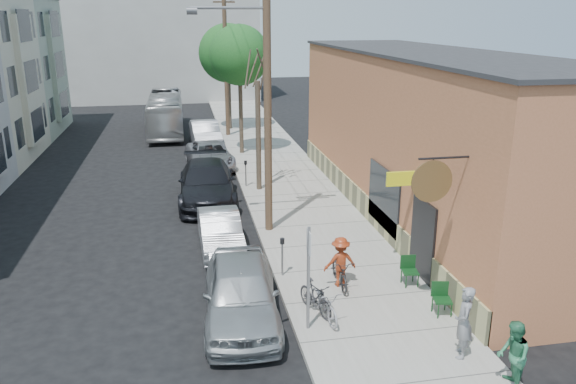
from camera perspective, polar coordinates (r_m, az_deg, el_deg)
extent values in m
plane|color=black|center=(17.72, -7.94, -9.16)|extent=(120.00, 120.00, 0.00)
cube|color=#9C9990|center=(28.38, -0.57, 1.46)|extent=(4.50, 58.00, 0.15)
cube|color=#B56943|center=(23.40, 13.65, 5.52)|extent=(5.00, 20.00, 6.50)
cube|color=#2B2B2D|center=(22.98, 14.25, 13.59)|extent=(5.20, 20.20, 0.12)
cube|color=tan|center=(23.20, 7.48, -1.15)|extent=(0.10, 20.00, 1.10)
cube|color=black|center=(17.70, 13.53, -4.91)|extent=(0.10, 1.60, 2.60)
cube|color=black|center=(20.64, 9.70, -0.55)|extent=(0.08, 3.00, 2.20)
cylinder|color=brown|center=(14.60, 14.40, 1.05)|extent=(1.10, 0.06, 1.10)
cube|color=yellow|center=(17.63, 11.51, 1.34)|extent=(1.00, 0.08, 0.45)
cube|color=beige|center=(35.13, -25.44, 10.25)|extent=(1.10, 3.20, 7.00)
cube|color=#95A088|center=(43.53, -26.48, 11.20)|extent=(6.00, 8.00, 9.00)
cube|color=#95A088|center=(42.89, -22.88, 11.58)|extent=(1.10, 3.20, 7.00)
cube|color=#ADACA7|center=(57.91, -12.59, 15.16)|extent=(18.00, 8.00, 12.00)
cube|color=slate|center=(14.32, 2.08, -8.82)|extent=(0.07, 0.07, 2.80)
cube|color=silver|center=(13.91, 2.13, -5.12)|extent=(0.02, 0.45, 0.60)
cylinder|color=slate|center=(17.49, -0.58, -6.82)|extent=(0.06, 0.06, 1.10)
cylinder|color=black|center=(17.25, -0.58, -5.00)|extent=(0.14, 0.14, 0.18)
cylinder|color=slate|center=(26.65, -4.30, 1.74)|extent=(0.06, 0.06, 1.10)
cylinder|color=black|center=(26.49, -4.33, 2.99)|extent=(0.14, 0.14, 0.18)
cylinder|color=#503A28|center=(20.12, -2.09, 9.61)|extent=(0.28, 0.28, 10.00)
cylinder|color=slate|center=(19.72, -9.75, 17.68)|extent=(0.35, 0.24, 0.24)
cylinder|color=#503A28|center=(38.04, -6.34, 13.20)|extent=(0.28, 0.28, 10.00)
cube|color=#503A28|center=(37.95, -6.53, 18.63)|extent=(1.40, 0.10, 0.10)
cylinder|color=#44392C|center=(25.72, -3.04, 5.67)|extent=(0.24, 0.24, 5.00)
cylinder|color=#44392C|center=(32.98, -4.82, 8.51)|extent=(0.24, 0.24, 5.31)
sphere|color=#205D22|center=(32.66, -4.96, 13.70)|extent=(3.41, 3.41, 3.41)
cylinder|color=#44392C|center=(40.58, -5.99, 9.90)|extent=(0.24, 0.24, 4.97)
sphere|color=#205D22|center=(40.31, -6.11, 13.85)|extent=(4.06, 4.06, 4.06)
imported|color=gray|center=(14.09, 17.43, -12.50)|extent=(0.64, 0.76, 1.78)
imported|color=#317C54|center=(13.37, 21.88, -15.22)|extent=(0.84, 0.94, 1.59)
imported|color=maroon|center=(16.86, 5.33, -7.05)|extent=(1.02, 0.62, 1.54)
imported|color=black|center=(16.99, 5.30, -8.02)|extent=(0.67, 1.75, 0.91)
imported|color=#232326|center=(15.47, 2.82, -10.62)|extent=(0.94, 1.59, 0.92)
imported|color=gray|center=(15.24, 3.72, -11.15)|extent=(0.86, 1.78, 0.90)
imported|color=#A7ABAE|center=(15.28, -4.80, -10.12)|extent=(2.29, 4.99, 1.66)
imported|color=#A9ABB1|center=(19.89, -6.90, -3.99)|extent=(1.50, 4.05, 1.32)
imported|color=black|center=(25.00, -8.25, 0.93)|extent=(2.62, 6.01, 1.72)
imported|color=#94949B|center=(30.77, -7.93, 3.72)|extent=(2.63, 5.04, 1.36)
imported|color=#AEAFB6|center=(35.94, -8.40, 5.85)|extent=(1.98, 4.88, 1.57)
imported|color=silver|center=(40.80, -12.33, 7.84)|extent=(2.32, 9.80, 2.73)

